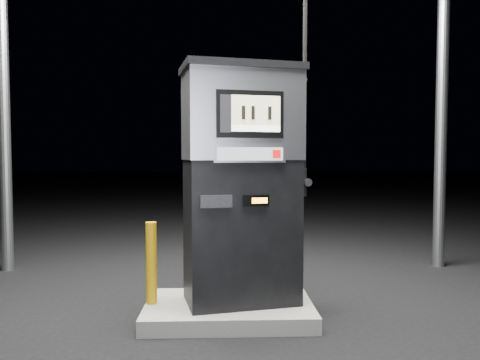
{
  "coord_description": "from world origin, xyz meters",
  "views": [
    {
      "loc": [
        -0.06,
        -4.44,
        1.57
      ],
      "look_at": [
        0.11,
        0.0,
        1.33
      ],
      "focal_mm": 35.0,
      "sensor_mm": 36.0,
      "label": 1
    }
  ],
  "objects": [
    {
      "name": "ground",
      "position": [
        0.0,
        0.0,
        0.0
      ],
      "size": [
        80.0,
        80.0,
        0.0
      ],
      "primitive_type": "plane",
      "color": "black",
      "rests_on": "ground"
    },
    {
      "name": "pump_island",
      "position": [
        0.0,
        0.0,
        0.07
      ],
      "size": [
        1.6,
        1.0,
        0.15
      ],
      "primitive_type": "cube",
      "color": "#62625E",
      "rests_on": "ground"
    },
    {
      "name": "fuel_dispenser",
      "position": [
        0.13,
        0.03,
        1.31
      ],
      "size": [
        1.31,
        0.89,
        4.7
      ],
      "rotation": [
        0.0,
        0.0,
        0.21
      ],
      "color": "black",
      "rests_on": "pump_island"
    },
    {
      "name": "bollard_left",
      "position": [
        -0.74,
        -0.0,
        0.54
      ],
      "size": [
        0.14,
        0.14,
        0.78
      ],
      "primitive_type": "cylinder",
      "rotation": [
        0.0,
        0.0,
        0.43
      ],
      "color": "#C6920B",
      "rests_on": "pump_island"
    },
    {
      "name": "bollard_right",
      "position": [
        0.55,
        0.09,
        0.61
      ],
      "size": [
        0.14,
        0.14,
        0.92
      ],
      "primitive_type": "cylinder",
      "rotation": [
        0.0,
        0.0,
        0.14
      ],
      "color": "#C6920B",
      "rests_on": "pump_island"
    }
  ]
}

